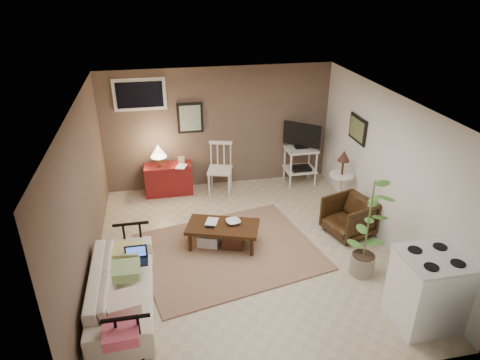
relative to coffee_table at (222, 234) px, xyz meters
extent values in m
plane|color=#C1B293|center=(0.32, -0.20, -0.24)|extent=(5.00, 5.00, 0.00)
cube|color=black|center=(-0.23, 2.28, 1.21)|extent=(0.50, 0.03, 0.60)
cube|color=black|center=(2.54, 0.85, 1.28)|extent=(0.03, 0.60, 0.45)
cube|color=silver|center=(-1.13, 2.28, 1.71)|extent=(0.96, 0.03, 0.60)
cube|color=#977358|center=(0.07, -0.17, -0.22)|extent=(3.03, 2.62, 0.03)
cube|color=#391D0F|center=(0.01, 0.00, 0.14)|extent=(1.24, 0.91, 0.06)
cylinder|color=#391D0F|center=(-0.52, -0.05, -0.06)|extent=(0.06, 0.06, 0.35)
cylinder|color=#391D0F|center=(0.40, -0.36, -0.06)|extent=(0.06, 0.06, 0.35)
cylinder|color=#391D0F|center=(-0.38, 0.36, -0.06)|extent=(0.06, 0.06, 0.35)
cylinder|color=#391D0F|center=(0.53, 0.04, -0.06)|extent=(0.06, 0.06, 0.35)
cube|color=black|center=(-0.20, -0.03, 0.18)|extent=(0.15, 0.09, 0.02)
cube|color=#4A281A|center=(0.17, -0.06, -0.11)|extent=(0.40, 0.37, 0.24)
cube|color=silver|center=(-0.21, 0.07, -0.12)|extent=(0.40, 0.37, 0.20)
imported|color=white|center=(-1.48, -1.06, 0.15)|extent=(0.58, 1.98, 0.77)
cube|color=black|center=(-1.29, -0.78, 0.21)|extent=(0.30, 0.21, 0.02)
cube|color=black|center=(-1.29, -0.67, 0.31)|extent=(0.30, 0.02, 0.19)
cube|color=blue|center=(-1.29, -0.68, 0.31)|extent=(0.26, 0.00, 0.15)
cube|color=maroon|center=(-0.74, 2.04, 0.07)|extent=(0.91, 0.41, 0.61)
cylinder|color=olive|center=(-0.89, 2.00, 0.47)|extent=(0.10, 0.10, 0.20)
cone|color=#FBE6B5|center=(-0.89, 2.00, 0.70)|extent=(0.30, 0.30, 0.24)
cube|color=tan|center=(-0.46, 2.06, 0.44)|extent=(0.12, 0.02, 0.15)
cube|color=silver|center=(0.26, 1.88, 0.24)|extent=(0.56, 0.56, 0.04)
cylinder|color=silver|center=(0.02, 1.75, -0.01)|extent=(0.04, 0.04, 0.46)
cylinder|color=silver|center=(0.40, 1.64, -0.01)|extent=(0.04, 0.04, 0.46)
cylinder|color=silver|center=(0.12, 2.12, -0.01)|extent=(0.04, 0.04, 0.46)
cylinder|color=silver|center=(0.50, 2.02, -0.01)|extent=(0.04, 0.04, 0.46)
cube|color=silver|center=(0.32, 2.08, 0.74)|extent=(0.45, 0.16, 0.07)
cube|color=silver|center=(1.94, 1.96, 0.52)|extent=(0.61, 0.50, 0.04)
cube|color=silver|center=(1.94, 1.96, 0.08)|extent=(0.61, 0.50, 0.03)
cylinder|color=silver|center=(1.67, 1.75, 0.15)|extent=(0.04, 0.04, 0.78)
cylinder|color=silver|center=(2.20, 1.75, 0.15)|extent=(0.04, 0.04, 0.78)
cylinder|color=silver|center=(1.67, 2.17, 0.15)|extent=(0.04, 0.04, 0.78)
cylinder|color=silver|center=(2.20, 2.17, 0.15)|extent=(0.04, 0.04, 0.78)
cube|color=black|center=(1.94, 1.96, 0.57)|extent=(0.28, 0.16, 0.03)
cube|color=black|center=(1.94, 1.96, 0.83)|extent=(0.63, 0.54, 0.47)
cube|color=#E27A58|center=(1.94, 1.96, 0.83)|extent=(0.52, 0.43, 0.38)
cube|color=black|center=(1.94, 1.91, 0.10)|extent=(0.39, 0.28, 0.11)
cylinder|color=silver|center=(2.31, 0.79, -0.22)|extent=(0.30, 0.30, 0.03)
cylinder|color=silver|center=(2.31, 0.79, 0.11)|extent=(0.06, 0.06, 0.65)
cylinder|color=silver|center=(2.31, 0.79, 0.45)|extent=(0.43, 0.43, 0.03)
cylinder|color=#311F0D|center=(2.31, 0.79, 0.61)|extent=(0.04, 0.04, 0.28)
cone|color=#392117|center=(2.31, 0.79, 0.83)|extent=(0.22, 0.22, 0.20)
imported|color=#311F0D|center=(2.12, -0.03, 0.12)|extent=(0.82, 0.85, 0.70)
cylinder|color=gray|center=(1.88, -1.07, -0.08)|extent=(0.35, 0.35, 0.31)
cylinder|color=#4C602D|center=(1.88, -1.07, 0.68)|extent=(0.02, 0.02, 1.20)
cube|color=white|center=(2.20, -2.09, 0.24)|extent=(0.73, 0.68, 0.94)
cube|color=silver|center=(2.20, -2.09, 0.72)|extent=(0.76, 0.70, 0.03)
cylinder|color=black|center=(2.03, -2.26, 0.75)|extent=(0.17, 0.17, 0.01)
cylinder|color=black|center=(2.37, -2.26, 0.75)|extent=(0.17, 0.17, 0.01)
cylinder|color=black|center=(2.03, -1.92, 0.75)|extent=(0.17, 0.17, 0.01)
cylinder|color=black|center=(2.37, -1.92, 0.75)|extent=(0.17, 0.17, 0.01)
imported|color=#391D0F|center=(0.18, 0.02, 0.28)|extent=(0.23, 0.09, 0.23)
imported|color=#391D0F|center=(-0.23, 0.15, 0.29)|extent=(0.18, 0.08, 0.25)
imported|color=#391D0F|center=(-0.57, 1.92, 0.50)|extent=(0.18, 0.09, 0.25)
camera|label=1|loc=(-0.85, -5.65, 3.74)|focal=32.00mm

